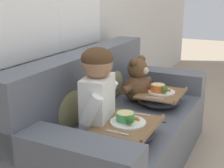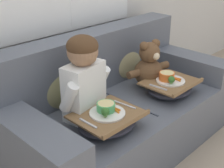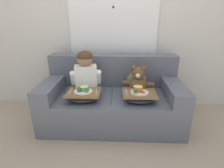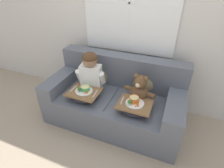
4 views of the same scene
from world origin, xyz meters
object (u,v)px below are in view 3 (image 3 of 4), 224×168
(couch, at_px, (112,98))
(lap_tray_teddy, at_px, (139,96))
(teddy_bear, at_px, (138,82))
(throw_pillow_behind_teddy, at_px, (136,75))
(throw_pillow_behind_child, at_px, (89,75))
(child_figure, at_px, (86,71))
(lap_tray_child, at_px, (84,95))

(couch, distance_m, lap_tray_teddy, 0.45)
(teddy_bear, bearing_deg, lap_tray_teddy, -90.20)
(lap_tray_teddy, bearing_deg, throw_pillow_behind_teddy, 89.78)
(throw_pillow_behind_child, distance_m, child_figure, 0.26)
(teddy_bear, bearing_deg, throw_pillow_behind_teddy, 89.76)
(throw_pillow_behind_teddy, bearing_deg, teddy_bear, -90.24)
(couch, relative_size, lap_tray_teddy, 4.50)
(throw_pillow_behind_teddy, height_order, lap_tray_teddy, throw_pillow_behind_teddy)
(teddy_bear, bearing_deg, child_figure, 179.65)
(couch, relative_size, throw_pillow_behind_child, 4.64)
(child_figure, bearing_deg, couch, 6.98)
(lap_tray_child, bearing_deg, child_figure, 89.99)
(lap_tray_child, bearing_deg, throw_pillow_behind_child, 90.02)
(throw_pillow_behind_teddy, bearing_deg, lap_tray_child, -146.87)
(throw_pillow_behind_child, relative_size, throw_pillow_behind_teddy, 1.10)
(couch, height_order, lap_tray_child, couch)
(lap_tray_child, xyz_separation_m, lap_tray_teddy, (0.67, 0.00, 0.00))
(teddy_bear, relative_size, lap_tray_child, 1.01)
(lap_tray_child, bearing_deg, throw_pillow_behind_teddy, 33.13)
(couch, relative_size, child_figure, 3.21)
(couch, distance_m, throw_pillow_behind_teddy, 0.48)
(teddy_bear, height_order, lap_tray_teddy, teddy_bear)
(child_figure, distance_m, lap_tray_child, 0.32)
(teddy_bear, bearing_deg, lap_tray_child, -163.05)
(child_figure, height_order, lap_tray_child, child_figure)
(couch, relative_size, throw_pillow_behind_teddy, 5.11)
(lap_tray_teddy, bearing_deg, couch, 143.27)
(throw_pillow_behind_child, bearing_deg, throw_pillow_behind_teddy, 0.00)
(throw_pillow_behind_child, distance_m, lap_tray_teddy, 0.81)
(throw_pillow_behind_child, height_order, teddy_bear, teddy_bear)
(couch, height_order, child_figure, child_figure)
(couch, distance_m, child_figure, 0.53)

